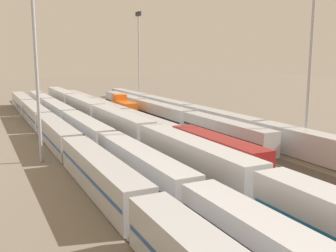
{
  "coord_description": "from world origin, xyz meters",
  "views": [
    {
      "loc": [
        -64.99,
        26.08,
        14.22
      ],
      "look_at": [
        -5.91,
        -2.86,
        2.5
      ],
      "focal_mm": 42.22,
      "sensor_mm": 36.0,
      "label": 1
    }
  ],
  "objects": [
    {
      "name": "track_bed_5",
      "position": [
        0.0,
        10.0,
        0.06
      ],
      "size": [
        140.0,
        2.8,
        0.12
      ],
      "primitive_type": "cube",
      "color": "#4C443D",
      "rests_on": "ground_plane"
    },
    {
      "name": "train_on_track_6",
      "position": [
        -1.92,
        15.0,
        2.0
      ],
      "size": [
        119.8,
        3.06,
        3.8
      ],
      "color": "#B7BABF",
      "rests_on": "ground_plane"
    },
    {
      "name": "track_bed_6",
      "position": [
        0.0,
        15.0,
        0.06
      ],
      "size": [
        140.0,
        2.8,
        0.12
      ],
      "primitive_type": "cube",
      "color": "#3D3833",
      "rests_on": "ground_plane"
    },
    {
      "name": "light_mast_0",
      "position": [
        -22.46,
        -17.52,
        18.3
      ],
      "size": [
        2.8,
        0.7,
        28.98
      ],
      "color": "#9EA0A5",
      "rests_on": "ground_plane"
    },
    {
      "name": "track_bed_4",
      "position": [
        0.0,
        5.0,
        0.06
      ],
      "size": [
        140.0,
        2.8,
        0.12
      ],
      "primitive_type": "cube",
      "color": "#3D3833",
      "rests_on": "ground_plane"
    },
    {
      "name": "track_bed_1",
      "position": [
        0.0,
        -10.0,
        0.06
      ],
      "size": [
        140.0,
        2.8,
        0.12
      ],
      "primitive_type": "cube",
      "color": "#4C443D",
      "rests_on": "ground_plane"
    },
    {
      "name": "train_on_track_4",
      "position": [
        -3.79,
        5.0,
        2.61
      ],
      "size": [
        119.8,
        3.06,
        5.0
      ],
      "color": "silver",
      "rests_on": "ground_plane"
    },
    {
      "name": "train_on_track_5",
      "position": [
        -0.91,
        10.0,
        2.01
      ],
      "size": [
        119.8,
        3.06,
        3.8
      ],
      "color": "silver",
      "rests_on": "ground_plane"
    },
    {
      "name": "light_mast_1",
      "position": [
        -10.7,
        18.65,
        15.99
      ],
      "size": [
        2.8,
        0.7,
        24.76
      ],
      "color": "#9EA0A5",
      "rests_on": "ground_plane"
    },
    {
      "name": "light_mast_2",
      "position": [
        44.84,
        -18.14,
        17.11
      ],
      "size": [
        2.8,
        0.7,
        26.8
      ],
      "color": "#9EA0A5",
      "rests_on": "ground_plane"
    },
    {
      "name": "train_on_track_1",
      "position": [
        11.84,
        -10.0,
        1.99
      ],
      "size": [
        71.4,
        3.06,
        3.8
      ],
      "color": "#B7BABF",
      "rests_on": "ground_plane"
    },
    {
      "name": "train_on_track_0",
      "position": [
        -2.97,
        -15.0,
        2.02
      ],
      "size": [
        119.8,
        3.0,
        3.8
      ],
      "color": "#B7BABF",
      "rests_on": "ground_plane"
    },
    {
      "name": "ground_plane",
      "position": [
        0.0,
        0.0,
        0.0
      ],
      "size": [
        400.0,
        400.0,
        0.0
      ],
      "primitive_type": "plane",
      "color": "#756B5B"
    },
    {
      "name": "track_bed_3",
      "position": [
        0.0,
        0.0,
        0.06
      ],
      "size": [
        140.0,
        2.8,
        0.12
      ],
      "primitive_type": "cube",
      "color": "#3D3833",
      "rests_on": "ground_plane"
    },
    {
      "name": "train_on_track_3",
      "position": [
        10.78,
        0.0,
        2.09
      ],
      "size": [
        90.6,
        3.06,
        4.4
      ],
      "color": "maroon",
      "rests_on": "ground_plane"
    },
    {
      "name": "track_bed_0",
      "position": [
        0.0,
        -15.0,
        0.06
      ],
      "size": [
        140.0,
        2.8,
        0.12
      ],
      "primitive_type": "cube",
      "color": "#3D3833",
      "rests_on": "ground_plane"
    },
    {
      "name": "track_bed_2",
      "position": [
        0.0,
        -5.0,
        0.06
      ],
      "size": [
        140.0,
        2.8,
        0.12
      ],
      "primitive_type": "cube",
      "color": "#3D3833",
      "rests_on": "ground_plane"
    },
    {
      "name": "train_on_track_2",
      "position": [
        22.19,
        -5.0,
        2.16
      ],
      "size": [
        10.0,
        3.0,
        5.0
      ],
      "color": "#D85914",
      "rests_on": "ground_plane"
    }
  ]
}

